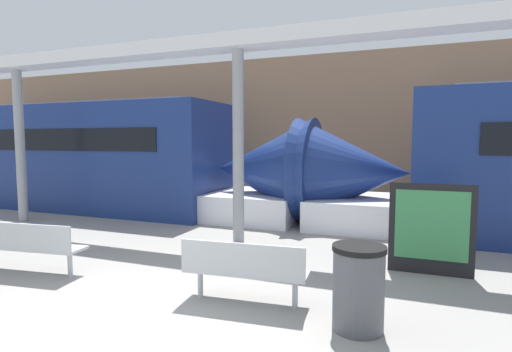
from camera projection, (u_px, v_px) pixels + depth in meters
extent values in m
plane|color=gray|center=(129.00, 326.00, 4.45)|extent=(60.00, 60.00, 0.00)
cube|color=#937051|center=(322.00, 128.00, 13.74)|extent=(56.00, 0.20, 5.00)
cone|color=navy|center=(352.00, 172.00, 9.63)|extent=(2.66, 2.63, 2.63)
cube|color=silver|center=(361.00, 212.00, 9.62)|extent=(2.40, 2.46, 0.70)
cube|color=navy|center=(40.00, 156.00, 13.29)|extent=(13.33, 2.90, 3.10)
cone|color=navy|center=(265.00, 169.00, 10.43)|extent=(2.66, 2.63, 2.63)
cube|color=silver|center=(256.00, 205.00, 10.61)|extent=(2.40, 2.46, 0.70)
cube|color=gray|center=(37.00, 108.00, 13.15)|extent=(11.99, 1.74, 0.10)
cube|color=#ADB2B7|center=(246.00, 271.00, 5.04)|extent=(1.61, 0.57, 0.04)
cube|color=#ADB2B7|center=(241.00, 259.00, 4.83)|extent=(1.57, 0.17, 0.39)
cylinder|color=#ADB2B7|center=(200.00, 283.00, 5.24)|extent=(0.07, 0.07, 0.39)
cylinder|color=#ADB2B7|center=(295.00, 293.00, 4.88)|extent=(0.07, 0.07, 0.39)
cube|color=#ADB2B7|center=(28.00, 247.00, 6.21)|extent=(1.91, 0.68, 0.04)
cube|color=#ADB2B7|center=(17.00, 236.00, 6.00)|extent=(1.86, 0.28, 0.39)
cylinder|color=#ADB2B7|center=(70.00, 264.00, 6.05)|extent=(0.07, 0.07, 0.39)
cylinder|color=#4C4F54|center=(358.00, 290.00, 4.33)|extent=(0.55, 0.55, 0.87)
cylinder|color=black|center=(359.00, 248.00, 4.29)|extent=(0.58, 0.58, 0.06)
cube|color=black|center=(431.00, 229.00, 6.11)|extent=(1.23, 0.06, 1.40)
cube|color=#38844C|center=(431.00, 225.00, 6.07)|extent=(1.05, 0.01, 1.07)
cylinder|color=gray|center=(238.00, 148.00, 7.96)|extent=(0.23, 0.23, 3.85)
cylinder|color=gray|center=(20.00, 146.00, 10.14)|extent=(0.23, 0.23, 3.85)
cube|color=silver|center=(238.00, 42.00, 7.78)|extent=(28.00, 0.60, 0.28)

